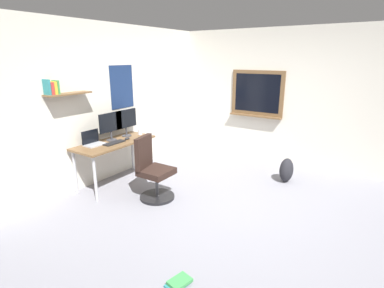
# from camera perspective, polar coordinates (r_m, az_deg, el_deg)

# --- Properties ---
(ground_plane) EXTENTS (5.20, 5.20, 0.00)m
(ground_plane) POSITION_cam_1_polar(r_m,az_deg,el_deg) (4.32, 8.26, -12.42)
(ground_plane) COLOR gray
(ground_plane) RESTS_ON ground
(wall_back) EXTENTS (5.00, 0.30, 2.60)m
(wall_back) POSITION_cam_1_polar(r_m,az_deg,el_deg) (5.35, -15.72, 7.53)
(wall_back) COLOR silver
(wall_back) RESTS_ON ground
(wall_right) EXTENTS (0.22, 5.00, 2.60)m
(wall_right) POSITION_cam_1_polar(r_m,az_deg,el_deg) (6.16, 18.56, 8.37)
(wall_right) COLOR silver
(wall_right) RESTS_ON ground
(desk) EXTENTS (1.36, 0.59, 0.73)m
(desk) POSITION_cam_1_polar(r_m,az_deg,el_deg) (5.05, -14.47, -0.45)
(desk) COLOR brown
(desk) RESTS_ON ground
(office_chair) EXTENTS (0.52, 0.53, 0.95)m
(office_chair) POSITION_cam_1_polar(r_m,az_deg,el_deg) (4.51, -7.49, -5.36)
(office_chair) COLOR black
(office_chair) RESTS_ON ground
(laptop) EXTENTS (0.31, 0.21, 0.23)m
(laptop) POSITION_cam_1_polar(r_m,az_deg,el_deg) (4.94, -18.30, 0.47)
(laptop) COLOR #ADAFB5
(laptop) RESTS_ON desk
(monitor_primary) EXTENTS (0.46, 0.17, 0.46)m
(monitor_primary) POSITION_cam_1_polar(r_m,az_deg,el_deg) (5.06, -15.18, 3.61)
(monitor_primary) COLOR #38383D
(monitor_primary) RESTS_ON desk
(monitor_secondary) EXTENTS (0.46, 0.17, 0.46)m
(monitor_secondary) POSITION_cam_1_polar(r_m,az_deg,el_deg) (5.28, -12.44, 4.33)
(monitor_secondary) COLOR #38383D
(monitor_secondary) RESTS_ON desk
(keyboard) EXTENTS (0.37, 0.13, 0.02)m
(keyboard) POSITION_cam_1_polar(r_m,az_deg,el_deg) (4.93, -14.55, 0.23)
(keyboard) COLOR black
(keyboard) RESTS_ON desk
(computer_mouse) EXTENTS (0.10, 0.06, 0.03)m
(computer_mouse) POSITION_cam_1_polar(r_m,az_deg,el_deg) (5.11, -12.24, 1.03)
(computer_mouse) COLOR #262628
(computer_mouse) RESTS_ON desk
(coffee_mug) EXTENTS (0.08, 0.08, 0.09)m
(coffee_mug) POSITION_cam_1_polar(r_m,az_deg,el_deg) (5.39, -9.86, 2.27)
(coffee_mug) COLOR silver
(coffee_mug) RESTS_ON desk
(backpack) EXTENTS (0.32, 0.22, 0.41)m
(backpack) POSITION_cam_1_polar(r_m,az_deg,el_deg) (5.36, 17.51, -4.76)
(backpack) COLOR #232328
(backpack) RESTS_ON ground
(book_stack_on_floor) EXTENTS (0.25, 0.20, 0.06)m
(book_stack_on_floor) POSITION_cam_1_polar(r_m,az_deg,el_deg) (3.09, -2.54, -24.85)
(book_stack_on_floor) COLOR teal
(book_stack_on_floor) RESTS_ON ground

